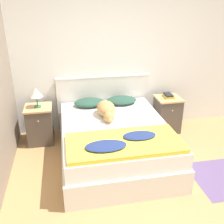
# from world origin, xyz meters

# --- Properties ---
(ground_plane) EXTENTS (16.00, 16.00, 0.00)m
(ground_plane) POSITION_xyz_m (0.00, 0.00, 0.00)
(ground_plane) COLOR tan
(wall_back) EXTENTS (9.00, 0.06, 2.55)m
(wall_back) POSITION_xyz_m (0.00, 2.13, 1.27)
(wall_back) COLOR white
(wall_back) RESTS_ON ground_plane
(bed) EXTENTS (1.55, 1.99, 0.57)m
(bed) POSITION_xyz_m (-0.05, 1.04, 0.28)
(bed) COLOR silver
(bed) RESTS_ON ground_plane
(headboard) EXTENTS (1.63, 0.06, 1.01)m
(headboard) POSITION_xyz_m (-0.05, 2.06, 0.53)
(headboard) COLOR silver
(headboard) RESTS_ON ground_plane
(nightstand_left) EXTENTS (0.43, 0.43, 0.63)m
(nightstand_left) POSITION_xyz_m (-1.16, 1.76, 0.32)
(nightstand_left) COLOR #4C4238
(nightstand_left) RESTS_ON ground_plane
(nightstand_right) EXTENTS (0.43, 0.43, 0.63)m
(nightstand_right) POSITION_xyz_m (1.06, 1.76, 0.32)
(nightstand_right) COLOR #4C4238
(nightstand_right) RESTS_ON ground_plane
(pillow_left) EXTENTS (0.52, 0.37, 0.11)m
(pillow_left) POSITION_xyz_m (-0.33, 1.80, 0.63)
(pillow_left) COLOR #284C3D
(pillow_left) RESTS_ON bed
(pillow_right) EXTENTS (0.52, 0.37, 0.11)m
(pillow_right) POSITION_xyz_m (0.22, 1.80, 0.63)
(pillow_right) COLOR #284C3D
(pillow_right) RESTS_ON bed
(quilt) EXTENTS (1.41, 0.69, 0.10)m
(quilt) POSITION_xyz_m (-0.06, 0.44, 0.61)
(quilt) COLOR yellow
(quilt) RESTS_ON bed
(dog) EXTENTS (0.28, 0.64, 0.22)m
(dog) POSITION_xyz_m (-0.12, 1.33, 0.67)
(dog) COLOR tan
(dog) RESTS_ON bed
(book_stack) EXTENTS (0.17, 0.22, 0.06)m
(book_stack) POSITION_xyz_m (1.06, 1.78, 0.66)
(book_stack) COLOR gold
(book_stack) RESTS_ON nightstand_right
(table_lamp) EXTENTS (0.20, 0.20, 0.32)m
(table_lamp) POSITION_xyz_m (-1.16, 1.74, 0.87)
(table_lamp) COLOR #336B4C
(table_lamp) RESTS_ON nightstand_left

